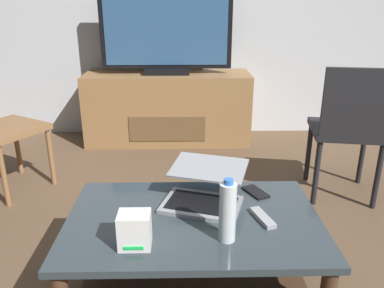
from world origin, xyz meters
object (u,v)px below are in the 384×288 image
Objects in this scene: water_bottle_near at (228,212)px; cell_phone at (256,192)px; media_cabinet at (168,108)px; tv_remote at (263,218)px; router_box at (135,230)px; coffee_table at (193,243)px; dining_chair at (349,126)px; laptop at (205,189)px; television at (166,33)px.

cell_phone is at bearing 64.74° from water_bottle_near.
media_cabinet is 9.53× the size of tv_remote.
media_cabinet is 11.07× the size of router_box.
coffee_table is 1.18× the size of dining_chair.
laptop is (0.05, 0.15, 0.19)m from coffee_table.
coffee_table is at bearing 127.57° from water_bottle_near.
tv_remote reaches higher than coffee_table.
media_cabinet reaches higher than cell_phone.
dining_chair reaches higher than tv_remote.
laptop is (0.25, -1.98, 0.15)m from media_cabinet.
dining_chair is at bearing 34.54° from tv_remote.
tv_remote is (0.48, -2.13, -0.58)m from television.
television reaches higher than dining_chair.
laptop reaches higher than coffee_table.
tv_remote reaches higher than cell_phone.
dining_chair is 2.03× the size of laptop.
water_bottle_near reaches higher than tv_remote.
laptop is at bearing 50.68° from router_box.
tv_remote is at bearing -119.22° from cell_phone.
dining_chair reaches higher than coffee_table.
water_bottle_near is at bearing -141.49° from cell_phone.
router_box is 0.68m from cell_phone.
router_box is (-0.03, -2.30, -0.53)m from television.
water_bottle_near is at bearing -52.43° from coffee_table.
coffee_table is 2.40× the size of laptop.
coffee_table is 2.14m from media_cabinet.
television is at bearing 97.14° from laptop.
laptop is at bearing -141.37° from dining_chair.
coffee_table is 1.41m from dining_chair.
laptop is (-0.98, -0.78, -0.05)m from dining_chair.
television reaches higher than coffee_table.
television is 2.58× the size of laptop.
coffee_table is 0.93× the size of television.
laptop is 3.23× the size of cell_phone.
media_cabinet is at bearing 97.06° from laptop.
router_box is at bearing -138.24° from dining_chair.
router_box is 0.53× the size of water_bottle_near.
router_box is at bearing -90.83° from media_cabinet.
media_cabinet is (-0.19, 2.13, 0.04)m from coffee_table.
television reaches higher than laptop.
cell_phone is (0.25, 0.07, -0.06)m from laptop.
media_cabinet is 0.69m from television.
laptop is (0.25, -1.96, -0.53)m from television.
laptop is 1.74× the size of water_bottle_near.
dining_chair is at bearing 50.22° from water_bottle_near.
media_cabinet is at bearing 95.14° from coffee_table.
television is 2.05m from laptop.
router_box is (-0.03, -2.33, 0.16)m from media_cabinet.
television is 1.27× the size of dining_chair.
router_box is 0.86× the size of tv_remote.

